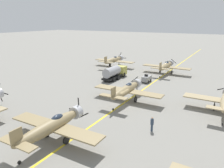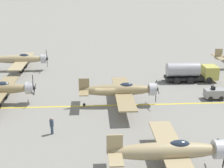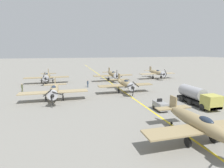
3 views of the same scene
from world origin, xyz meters
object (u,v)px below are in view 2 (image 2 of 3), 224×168
Objects in this scene: airplane_near_left at (20,59)px; airplane_mid_center at (120,90)px; airplane_mid_right at (170,151)px; tow_tractor at (214,93)px; ground_crew_walking at (52,125)px; fuel_tanker at (191,72)px.

airplane_mid_center is at bearing 40.34° from airplane_near_left.
airplane_mid_right is 18.87m from tow_tractor.
tow_tractor is at bearing 146.58° from airplane_mid_right.
fuel_tanker is at bearing 129.59° from ground_crew_walking.
tow_tractor is (-16.02, 9.89, -1.22)m from airplane_mid_right.
fuel_tanker reaches higher than tow_tractor.
airplane_mid_center is at bearing -53.02° from fuel_tanker.
airplane_mid_center is 14.76m from fuel_tanker.
airplane_mid_center is 1.50× the size of fuel_tanker.
airplane_mid_right reaches higher than fuel_tanker.
airplane_near_left reaches higher than fuel_tanker.
airplane_mid_right and airplane_mid_center have the same top height.
airplane_mid_right is 1.00× the size of airplane_near_left.
fuel_tanker is (7.68, 27.69, -0.50)m from airplane_near_left.
tow_tractor is 1.40× the size of ground_crew_walking.
fuel_tanker is (-23.52, 9.02, -0.50)m from airplane_mid_right.
fuel_tanker reaches higher than ground_crew_walking.
airplane_mid_center is (-14.64, -2.77, 0.00)m from airplane_mid_right.
ground_crew_walking is (7.23, -7.69, -1.00)m from airplane_mid_center.
airplane_near_left is (-31.20, -18.67, 0.00)m from airplane_mid_right.
airplane_mid_center is at bearing 133.24° from ground_crew_walking.
airplane_mid_right is 12.86m from ground_crew_walking.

